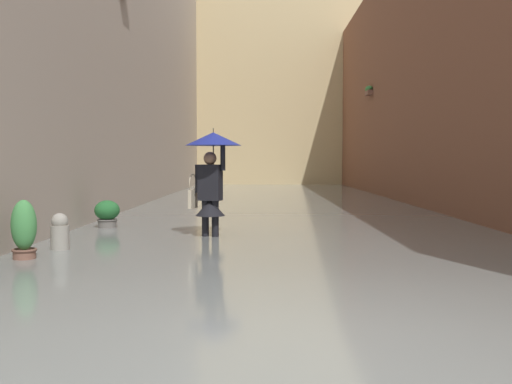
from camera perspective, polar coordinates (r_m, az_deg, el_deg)
name	(u,v)px	position (r m, az deg, el deg)	size (l,w,h in m)	color
ground_plane	(275,209)	(18.46, 1.86, -1.62)	(70.18, 70.18, 0.00)	slate
flood_water	(275,206)	(18.45, 1.86, -1.31)	(8.68, 34.07, 0.20)	slate
building_facade_left	(435,72)	(19.32, 16.66, 10.95)	(2.04, 32.07, 8.40)	brown
building_facade_right	(117,16)	(19.42, -13.13, 16.03)	(2.04, 32.07, 11.78)	#A89989
building_facade_far	(269,65)	(33.75, 1.29, 11.97)	(11.48, 1.80, 13.51)	tan
person_wading	(212,166)	(10.11, -4.26, 2.45)	(0.95, 0.95, 2.03)	black
potted_plant_far_right	(107,216)	(11.83, -14.01, -2.28)	(0.48, 0.48, 0.72)	#66605B
potted_plant_near_right	(24,235)	(8.40, -21.25, -3.89)	(0.33, 0.33, 0.97)	brown
mooring_bollard	(60,238)	(9.10, -18.19, -4.22)	(0.27, 0.27, 0.73)	gray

